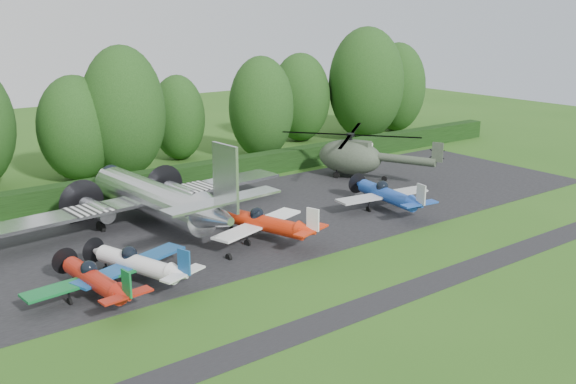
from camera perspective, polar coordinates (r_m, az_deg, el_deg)
ground at (r=38.34m, az=-0.27°, el=-7.39°), size 160.00×160.00×0.00m
apron at (r=46.22m, az=-7.68°, el=-3.41°), size 70.00×18.00×0.01m
taxiway_verge at (r=34.14m, az=5.84°, el=-10.53°), size 70.00×2.00×0.00m
hedgerow at (r=55.68m, az=-13.24°, el=-0.36°), size 90.00×1.60×2.00m
transport_plane at (r=46.99m, az=-11.79°, el=-0.54°), size 23.98×18.39×7.69m
light_plane_red at (r=36.38m, az=-16.83°, el=-7.43°), size 7.33×7.71×2.82m
light_plane_white at (r=37.82m, az=-13.26°, el=-6.20°), size 7.53×7.92×2.89m
light_plane_orange at (r=43.43m, az=-2.10°, el=-2.76°), size 7.98×8.39×3.07m
light_plane_blue at (r=50.60m, az=8.78°, el=-0.23°), size 8.03×8.45×3.09m
helicopter at (r=60.09m, az=5.59°, el=3.38°), size 12.97×15.19×4.18m
sign_board at (r=67.79m, az=6.61°, el=3.79°), size 2.92×0.11×1.64m
tree_0 at (r=84.49m, az=9.65°, el=9.16°), size 7.29×7.29×11.31m
tree_3 at (r=78.46m, az=6.95°, el=9.54°), size 9.03×9.03×13.39m
tree_4 at (r=61.71m, az=-14.41°, el=6.92°), size 7.71×7.71×12.20m
tree_5 at (r=67.52m, az=-2.39°, el=7.49°), size 6.81×6.81×10.71m
tree_6 at (r=61.58m, az=-18.31°, el=5.39°), size 6.90×6.90×9.65m
tree_8 at (r=76.72m, az=1.11°, el=8.40°), size 7.05×7.05×10.43m
tree_11 at (r=67.86m, az=-9.74°, el=6.52°), size 5.57×5.57×8.85m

